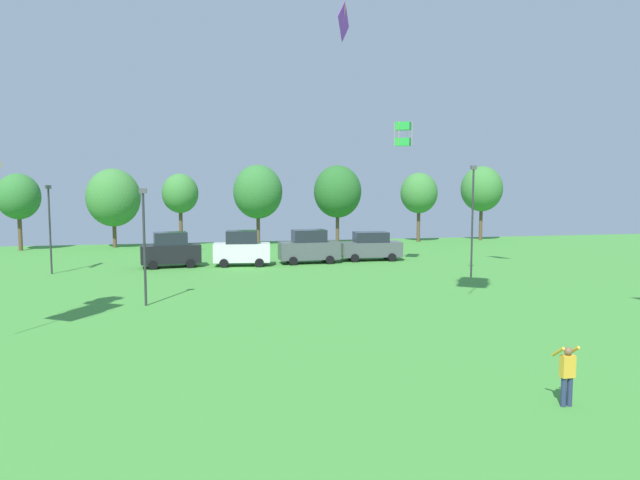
# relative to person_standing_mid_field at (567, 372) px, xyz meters

# --- Properties ---
(person_standing_mid_field) EXTENTS (0.52, 0.47, 1.62)m
(person_standing_mid_field) POSITION_rel_person_standing_mid_field_xyz_m (0.00, 0.00, 0.00)
(person_standing_mid_field) COLOR navy
(person_standing_mid_field) RESTS_ON ground
(kite_flying_4) EXTENTS (1.37, 1.38, 1.69)m
(kite_flying_4) POSITION_rel_person_standing_mid_field_xyz_m (4.88, 25.45, 8.53)
(kite_flying_4) COLOR green
(kite_flying_6) EXTENTS (1.35, 2.30, 2.63)m
(kite_flying_6) POSITION_rel_person_standing_mid_field_xyz_m (0.38, 24.84, 15.74)
(kite_flying_6) COLOR purple
(parked_car_leftmost) EXTENTS (4.34, 2.35, 2.53)m
(parked_car_leftmost) POSITION_rel_person_standing_mid_field_xyz_m (-11.24, 29.18, 0.33)
(parked_car_leftmost) COLOR black
(parked_car_leftmost) RESTS_ON ground
(parked_car_second_from_left) EXTENTS (4.23, 2.29, 2.59)m
(parked_car_second_from_left) POSITION_rel_person_standing_mid_field_xyz_m (-6.17, 28.84, 0.35)
(parked_car_second_from_left) COLOR silver
(parked_car_second_from_left) RESTS_ON ground
(parked_car_third_from_left) EXTENTS (4.54, 2.04, 2.54)m
(parked_car_third_from_left) POSITION_rel_person_standing_mid_field_xyz_m (-1.11, 29.22, 0.33)
(parked_car_third_from_left) COLOR #4C5156
(parked_car_third_from_left) RESTS_ON ground
(parked_car_rightmost_in_row) EXTENTS (4.83, 2.24, 2.25)m
(parked_car_rightmost_in_row) POSITION_rel_person_standing_mid_field_xyz_m (3.96, 29.87, 0.21)
(parked_car_rightmost_in_row) COLOR #4C5156
(parked_car_rightmost_in_row) RESTS_ON ground
(light_post_0) EXTENTS (0.36, 0.20, 7.09)m
(light_post_0) POSITION_rel_person_standing_mid_field_xyz_m (7.71, 20.40, 3.05)
(light_post_0) COLOR #2D2D33
(light_post_0) RESTS_ON ground
(light_post_1) EXTENTS (0.36, 0.20, 5.67)m
(light_post_1) POSITION_rel_person_standing_mid_field_xyz_m (-11.84, 15.62, 2.32)
(light_post_1) COLOR #2D2D33
(light_post_1) RESTS_ON ground
(light_post_2) EXTENTS (0.36, 0.20, 5.86)m
(light_post_2) POSITION_rel_person_standing_mid_field_xyz_m (-18.84, 27.61, 2.42)
(light_post_2) COLOR #2D2D33
(light_post_2) RESTS_ON ground
(treeline_tree_0) EXTENTS (3.77, 3.77, 6.99)m
(treeline_tree_0) POSITION_rel_person_standing_mid_field_xyz_m (-25.07, 43.36, 3.99)
(treeline_tree_0) COLOR brown
(treeline_tree_0) RESTS_ON ground
(treeline_tree_1) EXTENTS (4.99, 4.99, 7.51)m
(treeline_tree_1) POSITION_rel_person_standing_mid_field_xyz_m (-17.06, 44.34, 3.85)
(treeline_tree_1) COLOR brown
(treeline_tree_1) RESTS_ON ground
(treeline_tree_2) EXTENTS (3.51, 3.51, 7.08)m
(treeline_tree_2) POSITION_rel_person_standing_mid_field_xyz_m (-10.90, 44.81, 4.21)
(treeline_tree_2) COLOR brown
(treeline_tree_2) RESTS_ON ground
(treeline_tree_3) EXTENTS (4.89, 4.89, 7.98)m
(treeline_tree_3) POSITION_rel_person_standing_mid_field_xyz_m (-3.35, 44.26, 4.38)
(treeline_tree_3) COLOR brown
(treeline_tree_3) RESTS_ON ground
(treeline_tree_4) EXTENTS (4.89, 4.89, 7.99)m
(treeline_tree_4) POSITION_rel_person_standing_mid_field_xyz_m (4.89, 44.46, 4.38)
(treeline_tree_4) COLOR brown
(treeline_tree_4) RESTS_ON ground
(treeline_tree_5) EXTENTS (3.88, 3.88, 7.28)m
(treeline_tree_5) POSITION_rel_person_standing_mid_field_xyz_m (13.54, 43.75, 4.21)
(treeline_tree_5) COLOR brown
(treeline_tree_5) RESTS_ON ground
(treeline_tree_6) EXTENTS (4.44, 4.44, 8.03)m
(treeline_tree_6) POSITION_rel_person_standing_mid_field_xyz_m (20.84, 43.97, 4.66)
(treeline_tree_6) COLOR brown
(treeline_tree_6) RESTS_ON ground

